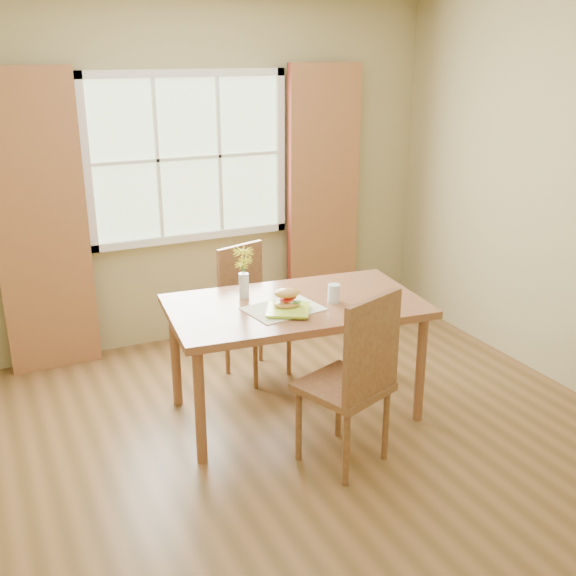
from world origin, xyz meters
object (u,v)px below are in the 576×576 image
(croissant_sandwich, at_px, (287,298))
(flower_vase, at_px, (244,268))
(dining_table, at_px, (295,314))
(water_glass, at_px, (334,294))
(chair_near, at_px, (357,375))
(chair_far, at_px, (250,305))

(croissant_sandwich, distance_m, flower_vase, 0.38)
(dining_table, height_order, flower_vase, flower_vase)
(water_glass, bearing_deg, croissant_sandwich, -179.48)
(dining_table, relative_size, chair_near, 1.57)
(chair_far, relative_size, water_glass, 8.20)
(chair_near, height_order, croissant_sandwich, chair_near)
(water_glass, relative_size, flower_vase, 0.35)
(dining_table, distance_m, croissant_sandwich, 0.21)
(water_glass, bearing_deg, chair_far, 107.42)
(chair_far, xyz_separation_m, water_glass, (0.25, -0.79, 0.31))
(chair_near, xyz_separation_m, chair_far, (-0.06, 1.41, -0.06))
(chair_far, xyz_separation_m, croissant_sandwich, (-0.08, -0.80, 0.33))
(chair_near, bearing_deg, dining_table, 72.75)
(chair_near, relative_size, water_glass, 9.13)
(dining_table, relative_size, chair_far, 1.75)
(croissant_sandwich, bearing_deg, dining_table, 55.89)
(dining_table, xyz_separation_m, water_glass, (0.22, -0.09, 0.14))
(chair_far, bearing_deg, croissant_sandwich, -112.73)
(chair_near, xyz_separation_m, water_glass, (0.19, 0.61, 0.25))
(chair_far, height_order, water_glass, chair_far)
(dining_table, xyz_separation_m, flower_vase, (-0.26, 0.23, 0.28))
(dining_table, height_order, chair_near, chair_near)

